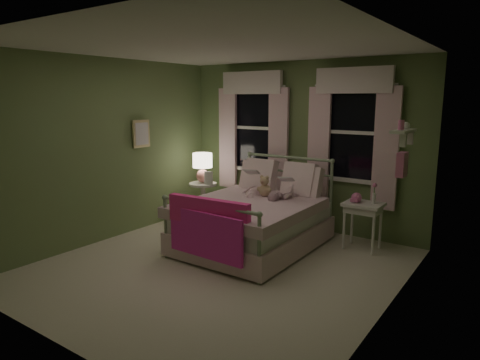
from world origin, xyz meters
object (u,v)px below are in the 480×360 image
Objects in this scene: table_lamp at (203,165)px; nightstand_right at (363,210)px; child_left at (254,171)px; nightstand_left at (203,196)px; teddy_bear at (265,188)px; child_right at (288,177)px; bed at (254,220)px.

nightstand_right is (2.66, 0.17, -0.40)m from table_lamp.
child_left is 1.13m from table_lamp.
nightstand_left is (-1.12, 0.16, -0.56)m from child_left.
nightstand_left is 1.34× the size of table_lamp.
teddy_bear is at bearing 129.51° from child_left.
nightstand_left is 0.54m from table_lamp.
nightstand_left is 2.67m from nightstand_right.
child_right is at bearing -161.38° from nightstand_right.
child_left is 0.56m from child_right.
child_left reaches higher than table_lamp.
bed is 0.78m from child_left.
child_left is at bearing 150.50° from teddy_bear.
table_lamp reaches higher than teddy_bear.
bed is at bearing -22.47° from nightstand_left.
child_right is at bearing 159.00° from child_left.
table_lamp is (-1.68, 0.16, 0.01)m from child_right.
teddy_bear is 1.48m from nightstand_left.
table_lamp is (-1.40, 0.58, 0.57)m from bed.
child_left is 1.26m from nightstand_left.
child_right is (0.28, 0.42, 0.56)m from bed.
child_right is 2.45× the size of teddy_bear.
teddy_bear is at bearing -12.72° from table_lamp.
child_left reaches higher than nightstand_left.
teddy_bear is at bearing 90.00° from bed.
bed is 6.63× the size of teddy_bear.
nightstand_right is at bearing 3.70° from nightstand_left.
table_lamp is at bearing -29.01° from child_left.
bed reaches higher than teddy_bear.
nightstand_right is at bearing -148.21° from child_right.
bed is 0.49m from teddy_bear.
nightstand_left is (-1.40, 0.32, -0.37)m from teddy_bear.
child_right reaches higher than bed.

